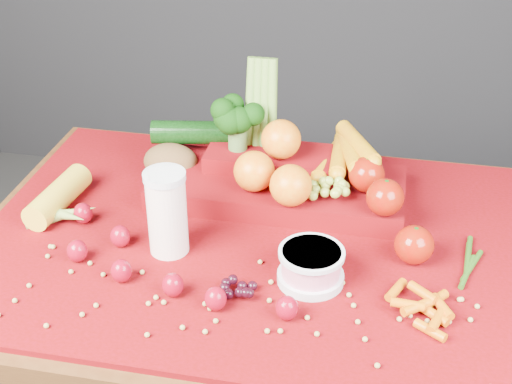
% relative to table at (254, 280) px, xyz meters
% --- Properties ---
extents(table, '(1.10, 0.80, 0.75)m').
position_rel_table_xyz_m(table, '(0.00, 0.00, 0.00)').
color(table, '#341A0B').
rests_on(table, ground).
extents(red_cloth, '(1.05, 0.75, 0.01)m').
position_rel_table_xyz_m(red_cloth, '(0.00, 0.00, 0.10)').
color(red_cloth, '#69030E').
rests_on(red_cloth, table).
extents(milk_glass, '(0.08, 0.08, 0.17)m').
position_rel_table_xyz_m(milk_glass, '(-0.15, -0.07, 0.20)').
color(milk_glass, white).
rests_on(milk_glass, red_cloth).
extents(yogurt_bowl, '(0.12, 0.12, 0.06)m').
position_rel_table_xyz_m(yogurt_bowl, '(0.12, -0.11, 0.14)').
color(yogurt_bowl, silver).
rests_on(yogurt_bowl, red_cloth).
extents(strawberry_scatter, '(0.48, 0.28, 0.05)m').
position_rel_table_xyz_m(strawberry_scatter, '(-0.16, -0.13, 0.13)').
color(strawberry_scatter, maroon).
rests_on(strawberry_scatter, red_cloth).
extents(dark_grape_cluster, '(0.06, 0.05, 0.03)m').
position_rel_table_xyz_m(dark_grape_cluster, '(0.01, -0.18, 0.12)').
color(dark_grape_cluster, black).
rests_on(dark_grape_cluster, red_cloth).
extents(soybean_scatter, '(0.84, 0.24, 0.01)m').
position_rel_table_xyz_m(soybean_scatter, '(0.00, -0.20, 0.11)').
color(soybean_scatter, tan).
rests_on(soybean_scatter, red_cloth).
extents(corn_ear, '(0.20, 0.24, 0.06)m').
position_rel_table_xyz_m(corn_ear, '(-0.39, -0.01, 0.13)').
color(corn_ear, gold).
rests_on(corn_ear, red_cloth).
extents(potato, '(0.12, 0.09, 0.08)m').
position_rel_table_xyz_m(potato, '(-0.22, 0.18, 0.15)').
color(potato, brown).
rests_on(potato, red_cloth).
extents(baby_carrot_pile, '(0.18, 0.17, 0.03)m').
position_rel_table_xyz_m(baby_carrot_pile, '(0.32, -0.17, 0.12)').
color(baby_carrot_pile, '#C15B06').
rests_on(baby_carrot_pile, red_cloth).
extents(green_bean_pile, '(0.14, 0.12, 0.01)m').
position_rel_table_xyz_m(green_bean_pile, '(0.39, -0.01, 0.11)').
color(green_bean_pile, '#244E12').
rests_on(green_bean_pile, red_cloth).
extents(produce_mound, '(0.61, 0.36, 0.27)m').
position_rel_table_xyz_m(produce_mound, '(0.03, 0.16, 0.17)').
color(produce_mound, '#69030E').
rests_on(produce_mound, red_cloth).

